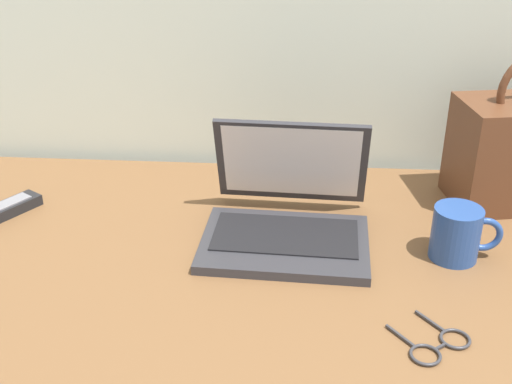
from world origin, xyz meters
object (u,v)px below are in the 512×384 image
at_px(laptop, 287,214).
at_px(coffee_mug, 458,235).
at_px(remote_control_near, 3,211).
at_px(eyeglasses, 438,345).

height_order(laptop, coffee_mug, laptop).
distance_m(laptop, coffee_mug, 0.31).
height_order(laptop, remote_control_near, laptop).
height_order(coffee_mug, remote_control_near, coffee_mug).
height_order(coffee_mug, eyeglasses, coffee_mug).
relative_size(remote_control_near, eyeglasses, 1.16).
bearing_deg(eyeglasses, coffee_mug, 73.71).
xyz_separation_m(remote_control_near, eyeglasses, (0.81, -0.34, -0.01)).
relative_size(laptop, eyeglasses, 2.33).
bearing_deg(laptop, eyeglasses, -53.05).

